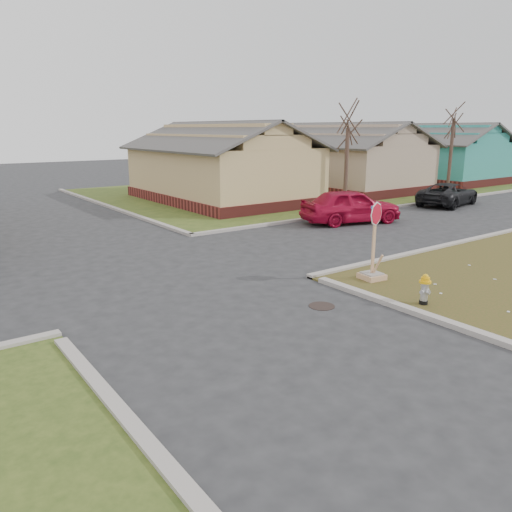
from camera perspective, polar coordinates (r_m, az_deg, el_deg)
ground at (r=11.47m, az=-2.31°, el=-7.29°), size 120.00×120.00×0.00m
verge_far_right at (r=38.97m, az=10.04°, el=7.97°), size 37.00×19.00×0.05m
curbs at (r=15.66m, az=-12.55°, el=-1.65°), size 80.00×40.00×0.12m
manhole at (r=12.40m, az=7.52°, el=-5.69°), size 0.64×0.64×0.01m
side_house_yellow at (r=30.02m, az=-4.05°, el=10.44°), size 7.60×11.60×4.70m
side_house_tan at (r=36.32m, az=9.68°, el=10.96°), size 7.60×11.60×4.70m
side_house_teal at (r=44.01m, az=19.02°, el=10.96°), size 7.60×11.60×4.70m
tree_mid_right at (r=27.65m, az=10.27°, el=9.84°), size 0.22×0.22×4.20m
tree_far_right at (r=35.68m, az=21.34°, el=10.53°), size 0.22×0.22×4.76m
fire_hydrant at (r=12.84m, az=18.71°, el=-3.45°), size 0.29×0.29×0.77m
stop_sign at (r=14.55m, az=13.19°, el=-0.75°), size 0.63×0.62×2.23m
red_sedan at (r=23.37m, az=10.78°, el=5.65°), size 4.95×3.07×1.57m
dark_pickup at (r=30.35m, az=21.11°, el=6.62°), size 4.89×2.99×1.27m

